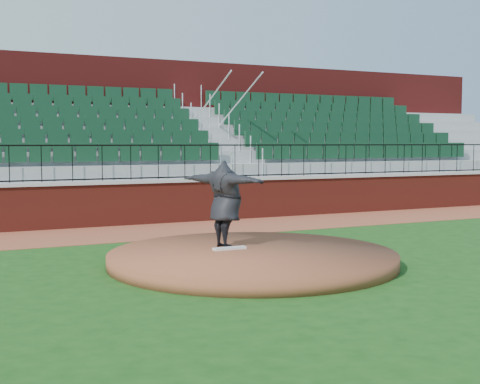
% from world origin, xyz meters
% --- Properties ---
extents(ground, '(90.00, 90.00, 0.00)m').
position_xyz_m(ground, '(0.00, 0.00, 0.00)').
color(ground, '#164012').
rests_on(ground, ground).
extents(warning_track, '(34.00, 3.20, 0.01)m').
position_xyz_m(warning_track, '(0.00, 5.40, 0.01)').
color(warning_track, brown).
rests_on(warning_track, ground).
extents(field_wall, '(34.00, 0.35, 1.20)m').
position_xyz_m(field_wall, '(0.00, 7.00, 0.60)').
color(field_wall, maroon).
rests_on(field_wall, ground).
extents(wall_cap, '(34.00, 0.45, 0.10)m').
position_xyz_m(wall_cap, '(0.00, 7.00, 1.25)').
color(wall_cap, '#B7B7B7').
rests_on(wall_cap, field_wall).
extents(wall_railing, '(34.00, 0.05, 1.00)m').
position_xyz_m(wall_railing, '(0.00, 7.00, 1.80)').
color(wall_railing, black).
rests_on(wall_railing, wall_cap).
extents(seating_stands, '(34.00, 5.10, 4.60)m').
position_xyz_m(seating_stands, '(0.00, 9.72, 2.30)').
color(seating_stands, gray).
rests_on(seating_stands, ground).
extents(concourse_wall, '(34.00, 0.50, 5.50)m').
position_xyz_m(concourse_wall, '(0.00, 12.52, 2.75)').
color(concourse_wall, maroon).
rests_on(concourse_wall, ground).
extents(pitchers_mound, '(5.61, 5.61, 0.25)m').
position_xyz_m(pitchers_mound, '(-0.46, 0.00, 0.12)').
color(pitchers_mound, brown).
rests_on(pitchers_mound, ground).
extents(pitching_rubber, '(0.68, 0.18, 0.05)m').
position_xyz_m(pitching_rubber, '(-0.75, 0.43, 0.27)').
color(pitching_rubber, silver).
rests_on(pitching_rubber, pitchers_mound).
extents(pitcher, '(1.37, 2.23, 1.76)m').
position_xyz_m(pitcher, '(-0.68, 0.79, 1.13)').
color(pitcher, black).
rests_on(pitcher, pitchers_mound).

